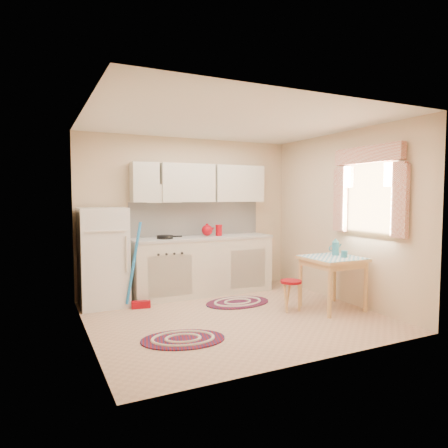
# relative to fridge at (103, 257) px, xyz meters

# --- Properties ---
(room_shell) EXTENTS (3.64, 3.60, 2.52)m
(room_shell) POSITION_rel_fridge_xyz_m (1.59, -1.01, 0.90)
(room_shell) COLOR tan
(room_shell) RESTS_ON ground
(fridge) EXTENTS (0.65, 0.60, 1.40)m
(fridge) POSITION_rel_fridge_xyz_m (0.00, 0.00, 0.00)
(fridge) COLOR silver
(fridge) RESTS_ON ground
(broom) EXTENTS (0.30, 0.17, 1.20)m
(broom) POSITION_rel_fridge_xyz_m (0.45, -0.35, -0.10)
(broom) COLOR #217ED2
(broom) RESTS_ON ground
(base_cabinets) EXTENTS (2.25, 0.60, 0.88)m
(base_cabinets) POSITION_rel_fridge_xyz_m (1.54, 0.05, -0.26)
(base_cabinets) COLOR beige
(base_cabinets) RESTS_ON ground
(countertop) EXTENTS (2.27, 0.62, 0.04)m
(countertop) POSITION_rel_fridge_xyz_m (1.54, 0.05, 0.20)
(countertop) COLOR #B1AEA8
(countertop) RESTS_ON base_cabinets
(frying_pan) EXTENTS (0.28, 0.28, 0.05)m
(frying_pan) POSITION_rel_fridge_xyz_m (0.91, 0.00, 0.24)
(frying_pan) COLOR black
(frying_pan) RESTS_ON countertop
(red_kettle) EXTENTS (0.25, 0.24, 0.20)m
(red_kettle) POSITION_rel_fridge_xyz_m (1.63, 0.05, 0.32)
(red_kettle) COLOR #98050F
(red_kettle) RESTS_ON countertop
(red_canister) EXTENTS (0.12, 0.12, 0.16)m
(red_canister) POSITION_rel_fridge_xyz_m (1.83, 0.05, 0.30)
(red_canister) COLOR #98050F
(red_canister) RESTS_ON countertop
(table) EXTENTS (0.72, 0.72, 0.72)m
(table) POSITION_rel_fridge_xyz_m (2.82, -1.54, -0.34)
(table) COLOR #E3B271
(table) RESTS_ON ground
(stool) EXTENTS (0.36, 0.36, 0.42)m
(stool) POSITION_rel_fridge_xyz_m (2.25, -1.37, -0.49)
(stool) COLOR #98050F
(stool) RESTS_ON ground
(coffee_pot) EXTENTS (0.15, 0.14, 0.25)m
(coffee_pot) POSITION_rel_fridge_xyz_m (2.98, -1.42, 0.14)
(coffee_pot) COLOR teal
(coffee_pot) RESTS_ON table
(mug) EXTENTS (0.11, 0.11, 0.10)m
(mug) POSITION_rel_fridge_xyz_m (2.94, -1.64, 0.07)
(mug) COLOR teal
(mug) RESTS_ON table
(rug_center) EXTENTS (0.98, 0.66, 0.02)m
(rug_center) POSITION_rel_fridge_xyz_m (1.79, -0.70, -0.69)
(rug_center) COLOR maroon
(rug_center) RESTS_ON ground
(rug_left) EXTENTS (1.04, 0.82, 0.02)m
(rug_left) POSITION_rel_fridge_xyz_m (0.55, -1.78, -0.69)
(rug_left) COLOR maroon
(rug_left) RESTS_ON ground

